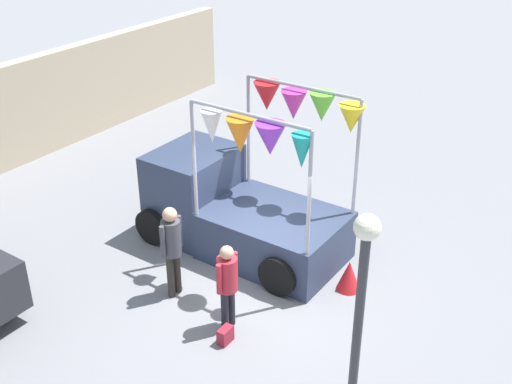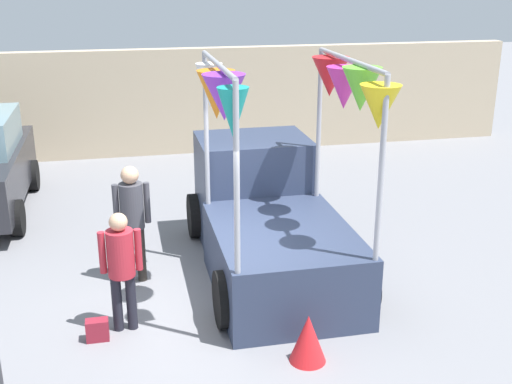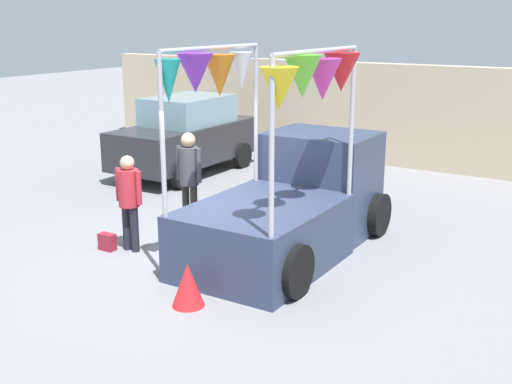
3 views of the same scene
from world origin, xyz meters
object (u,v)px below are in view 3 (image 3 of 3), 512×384
object	(u,v)px
vendor_truck	(294,193)
parked_car	(186,135)
person_customer	(129,194)
handbag	(107,242)
person_vendor	(189,172)
folded_kite_bundle_crimson	(188,285)

from	to	relation	value
vendor_truck	parked_car	bearing A→B (deg)	145.15
parked_car	person_customer	bearing A→B (deg)	-61.81
person_customer	handbag	bearing A→B (deg)	-150.26
person_vendor	folded_kite_bundle_crimson	distance (m)	3.27
handbag	folded_kite_bundle_crimson	bearing A→B (deg)	-22.03
person_customer	person_vendor	size ratio (longest dim) A/B	0.90
vendor_truck	parked_car	world-z (taller)	vendor_truck
parked_car	folded_kite_bundle_crimson	bearing A→B (deg)	-52.15
parked_car	person_customer	xyz separation A→B (m)	(2.60, -4.85, 0.02)
handbag	folded_kite_bundle_crimson	size ratio (longest dim) A/B	0.47
person_vendor	parked_car	bearing A→B (deg)	128.54
vendor_truck	person_vendor	xyz separation A→B (m)	(-2.04, -0.14, 0.13)
handbag	vendor_truck	bearing A→B (deg)	33.29
vendor_truck	handbag	bearing A→B (deg)	-146.71
vendor_truck	person_customer	xyz separation A→B (m)	(-2.22, -1.49, 0.01)
person_customer	person_vendor	xyz separation A→B (m)	(0.19, 1.35, 0.13)
vendor_truck	parked_car	xyz separation A→B (m)	(-4.82, 3.36, -0.01)
vendor_truck	person_vendor	distance (m)	2.04
vendor_truck	handbag	size ratio (longest dim) A/B	14.47
vendor_truck	parked_car	size ratio (longest dim) A/B	1.01
parked_car	handbag	xyz separation A→B (m)	(2.25, -5.05, -0.80)
parked_car	folded_kite_bundle_crimson	size ratio (longest dim) A/B	6.67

